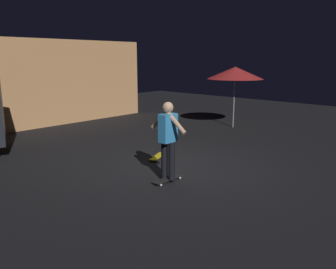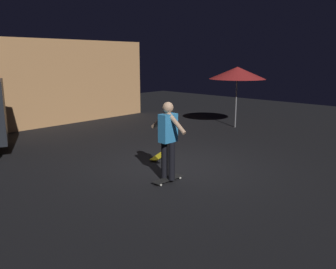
{
  "view_description": "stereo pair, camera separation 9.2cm",
  "coord_description": "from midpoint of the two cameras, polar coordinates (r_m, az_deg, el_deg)",
  "views": [
    {
      "loc": [
        -6.06,
        -5.39,
        2.64
      ],
      "look_at": [
        -0.87,
        -0.6,
        1.05
      ],
      "focal_mm": 36.7,
      "sensor_mm": 36.0,
      "label": 1
    },
    {
      "loc": [
        -6.0,
        -5.45,
        2.64
      ],
      "look_at": [
        -0.87,
        -0.6,
        1.05
      ],
      "focal_mm": 36.7,
      "sensor_mm": 36.0,
      "label": 2
    }
  ],
  "objects": [
    {
      "name": "patio_umbrella",
      "position": [
        13.26,
        10.89,
        10.01
      ],
      "size": [
        2.1,
        2.1,
        2.3
      ],
      "color": "slate",
      "rests_on": "ground_plane"
    },
    {
      "name": "skater",
      "position": [
        7.24,
        -0.36,
        -0.1
      ],
      "size": [
        0.38,
        0.98,
        1.67
      ],
      "color": "black",
      "rests_on": "skateboard_ridden"
    },
    {
      "name": "ground_plane",
      "position": [
        8.53,
        0.69,
        -5.35
      ],
      "size": [
        28.0,
        28.0,
        0.0
      ],
      "primitive_type": "plane",
      "color": "black"
    },
    {
      "name": "low_building",
      "position": [
        15.31,
        -24.28,
        7.93
      ],
      "size": [
        10.22,
        3.42,
        3.33
      ],
      "color": "tan",
      "rests_on": "ground_plane"
    },
    {
      "name": "skateboard_spare",
      "position": [
        9.18,
        -1.99,
        -3.68
      ],
      "size": [
        0.8,
        0.49,
        0.07
      ],
      "color": "gold",
      "rests_on": "ground_plane"
    },
    {
      "name": "skateboard_ridden",
      "position": [
        7.52,
        -0.35,
        -7.42
      ],
      "size": [
        0.78,
        0.23,
        0.07
      ],
      "color": "black",
      "rests_on": "ground_plane"
    }
  ]
}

